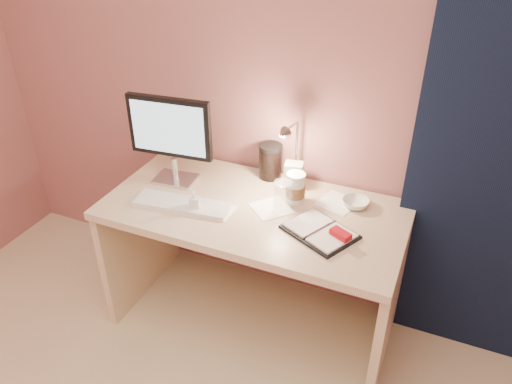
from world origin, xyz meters
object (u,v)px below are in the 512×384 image
at_px(desk_lamp, 294,150).
at_px(planner, 322,231).
at_px(product_box, 294,175).
at_px(lotion_bottle, 195,201).
at_px(coffee_cup, 295,188).
at_px(desk, 260,237).
at_px(keyboard, 182,204).
at_px(dark_jar, 271,163).
at_px(clear_cup, 283,196).
at_px(bowl, 355,203).
at_px(monitor, 171,132).

bearing_deg(desk_lamp, planner, -41.36).
bearing_deg(product_box, lotion_bottle, -143.63).
bearing_deg(lotion_bottle, product_box, 46.95).
bearing_deg(coffee_cup, product_box, 113.29).
distance_m(desk, keyboard, 0.44).
xyz_separation_m(dark_jar, desk_lamp, (0.14, -0.07, 0.13)).
relative_size(clear_cup, product_box, 1.11).
distance_m(lotion_bottle, dark_jar, 0.47).
xyz_separation_m(bowl, dark_jar, (-0.47, 0.10, 0.06)).
bearing_deg(desk, dark_jar, 98.79).
bearing_deg(dark_jar, bowl, -12.43).
bearing_deg(lotion_bottle, bowl, 25.11).
bearing_deg(dark_jar, clear_cup, -57.93).
relative_size(product_box, desk_lamp, 0.39).
height_order(keyboard, coffee_cup, coffee_cup).
relative_size(desk, lotion_bottle, 13.90).
bearing_deg(coffee_cup, dark_jar, 139.18).
distance_m(dark_jar, desk_lamp, 0.21).
relative_size(bowl, dark_jar, 0.77).
xyz_separation_m(monitor, lotion_bottle, (0.22, -0.20, -0.22)).
bearing_deg(coffee_cup, clear_cup, -106.32).
bearing_deg(desk, planner, -22.87).
xyz_separation_m(coffee_cup, product_box, (-0.05, 0.12, -0.00)).
xyz_separation_m(planner, lotion_bottle, (-0.59, -0.05, 0.04)).
height_order(keyboard, product_box, product_box).
relative_size(planner, coffee_cup, 2.43).
bearing_deg(coffee_cup, bowl, 12.92).
bearing_deg(bowl, product_box, 170.26).
relative_size(dark_jar, desk_lamp, 0.47).
xyz_separation_m(keyboard, bowl, (0.75, 0.31, 0.01)).
xyz_separation_m(dark_jar, product_box, (0.14, -0.05, -0.01)).
bearing_deg(lotion_bottle, planner, 5.05).
bearing_deg(planner, monitor, -163.35).
bearing_deg(planner, desk_lamp, 155.58).
bearing_deg(bowl, clear_cup, -152.32).
xyz_separation_m(monitor, desk_lamp, (0.57, 0.15, -0.05)).
relative_size(planner, dark_jar, 2.21).
height_order(monitor, desk_lamp, monitor).
bearing_deg(keyboard, clear_cup, 12.16).
height_order(keyboard, lotion_bottle, lotion_bottle).
relative_size(coffee_cup, product_box, 1.11).
bearing_deg(monitor, coffee_cup, -0.16).
relative_size(lotion_bottle, dark_jar, 0.62).
bearing_deg(clear_cup, desk, 161.72).
distance_m(monitor, lotion_bottle, 0.37).
distance_m(monitor, coffee_cup, 0.66).
distance_m(lotion_bottle, product_box, 0.51).
xyz_separation_m(desk, clear_cup, (0.13, -0.04, 0.30)).
relative_size(keyboard, coffee_cup, 3.06).
bearing_deg(monitor, bowl, 2.25).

